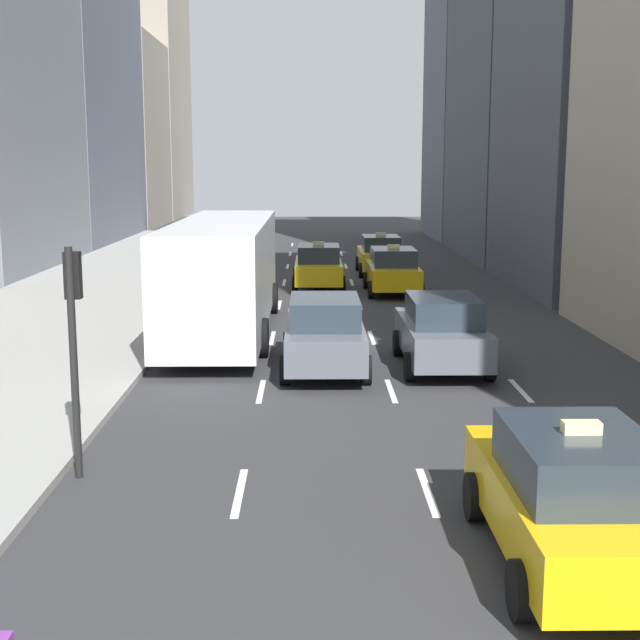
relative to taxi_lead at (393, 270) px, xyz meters
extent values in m
cube|color=#9E9E99|center=(-11.00, -1.82, -0.81)|extent=(8.00, 66.00, 0.15)
cube|color=white|center=(-4.20, -20.82, -0.87)|extent=(0.12, 2.00, 0.01)
cube|color=white|center=(-4.20, -14.82, -0.87)|extent=(0.12, 2.00, 0.01)
cube|color=white|center=(-4.20, -8.82, -0.87)|extent=(0.12, 2.00, 0.01)
cube|color=white|center=(-4.20, -2.82, -0.87)|extent=(0.12, 2.00, 0.01)
cube|color=white|center=(-4.20, 3.18, -0.87)|extent=(0.12, 2.00, 0.01)
cube|color=white|center=(-4.20, 9.18, -0.87)|extent=(0.12, 2.00, 0.01)
cube|color=white|center=(-4.20, 15.18, -0.87)|extent=(0.12, 2.00, 0.01)
cube|color=white|center=(-4.20, 21.18, -0.87)|extent=(0.12, 2.00, 0.01)
cube|color=white|center=(-1.40, -20.82, -0.87)|extent=(0.12, 2.00, 0.01)
cube|color=white|center=(-1.40, -14.82, -0.87)|extent=(0.12, 2.00, 0.01)
cube|color=white|center=(-1.40, -8.82, -0.87)|extent=(0.12, 2.00, 0.01)
cube|color=white|center=(-1.40, -2.82, -0.87)|extent=(0.12, 2.00, 0.01)
cube|color=white|center=(-1.40, 3.18, -0.87)|extent=(0.12, 2.00, 0.01)
cube|color=white|center=(-1.40, 9.18, -0.87)|extent=(0.12, 2.00, 0.01)
cube|color=white|center=(-1.40, 15.18, -0.87)|extent=(0.12, 2.00, 0.01)
cube|color=white|center=(-1.40, 21.18, -0.87)|extent=(0.12, 2.00, 0.01)
cube|color=white|center=(1.40, -20.82, -0.87)|extent=(0.12, 2.00, 0.01)
cube|color=white|center=(1.40, -14.82, -0.87)|extent=(0.12, 2.00, 0.01)
cube|color=white|center=(1.40, -8.82, -0.87)|extent=(0.12, 2.00, 0.01)
cube|color=white|center=(1.40, -2.82, -0.87)|extent=(0.12, 2.00, 0.01)
cube|color=white|center=(1.40, 3.18, -0.87)|extent=(0.12, 2.00, 0.01)
cube|color=white|center=(1.40, 9.18, -0.87)|extent=(0.12, 2.00, 0.01)
cube|color=white|center=(1.40, 15.18, -0.87)|extent=(0.12, 2.00, 0.01)
cube|color=white|center=(1.40, 21.18, -0.87)|extent=(0.12, 2.00, 0.01)
cube|color=gray|center=(-18.00, 38.26, 6.36)|extent=(6.00, 11.89, 14.49)
cube|color=gray|center=(-18.00, 51.68, 13.76)|extent=(6.00, 14.11, 29.29)
cube|color=#4C515B|center=(8.00, 14.33, 11.06)|extent=(6.00, 13.17, 23.89)
cube|color=slate|center=(8.00, 26.57, 11.75)|extent=(6.00, 10.61, 25.26)
cube|color=yellow|center=(0.00, 0.07, -0.17)|extent=(1.80, 4.40, 0.76)
cube|color=#28333D|center=(0.00, -0.19, 0.53)|extent=(1.58, 2.29, 0.64)
cube|color=#F2E599|center=(0.00, -0.19, 0.92)|extent=(0.44, 0.20, 0.14)
cylinder|color=black|center=(-0.90, 1.43, -0.55)|extent=(0.22, 0.66, 0.66)
cylinder|color=black|center=(0.90, 1.43, -0.55)|extent=(0.22, 0.66, 0.66)
cylinder|color=black|center=(-0.90, -1.29, -0.55)|extent=(0.22, 0.66, 0.66)
cylinder|color=black|center=(0.90, -1.29, -0.55)|extent=(0.22, 0.66, 0.66)
cube|color=yellow|center=(0.00, 6.10, -0.17)|extent=(1.80, 4.40, 0.76)
cube|color=#28333D|center=(0.00, 5.83, 0.53)|extent=(1.58, 2.29, 0.64)
cube|color=#F2E599|center=(0.00, 5.83, 0.92)|extent=(0.44, 0.20, 0.14)
cylinder|color=black|center=(-0.90, 7.46, -0.55)|extent=(0.22, 0.66, 0.66)
cylinder|color=black|center=(0.90, 7.46, -0.55)|extent=(0.22, 0.66, 0.66)
cylinder|color=black|center=(-0.90, 4.73, -0.55)|extent=(0.22, 0.66, 0.66)
cylinder|color=black|center=(0.90, 4.73, -0.55)|extent=(0.22, 0.66, 0.66)
cube|color=yellow|center=(-2.80, 1.46, -0.17)|extent=(1.80, 4.40, 0.76)
cube|color=#28333D|center=(-2.80, 1.20, 0.53)|extent=(1.58, 2.29, 0.64)
cube|color=#F2E599|center=(-2.80, 1.20, 0.92)|extent=(0.44, 0.20, 0.14)
cylinder|color=black|center=(-3.70, 2.83, -0.55)|extent=(0.22, 0.66, 0.66)
cylinder|color=black|center=(-1.90, 2.83, -0.55)|extent=(0.22, 0.66, 0.66)
cylinder|color=black|center=(-3.70, 0.10, -0.55)|extent=(0.22, 0.66, 0.66)
cylinder|color=black|center=(-1.90, 0.10, -0.55)|extent=(0.22, 0.66, 0.66)
cube|color=yellow|center=(0.00, -23.23, -0.17)|extent=(1.80, 4.40, 0.76)
cube|color=#28333D|center=(0.00, -23.49, 0.53)|extent=(1.58, 2.29, 0.64)
cube|color=#F2E599|center=(0.00, -23.49, 0.92)|extent=(0.44, 0.20, 0.14)
cylinder|color=black|center=(-0.90, -21.87, -0.55)|extent=(0.22, 0.66, 0.66)
cylinder|color=black|center=(0.90, -21.87, -0.55)|extent=(0.22, 0.66, 0.66)
cylinder|color=black|center=(-0.90, -24.59, -0.55)|extent=(0.22, 0.66, 0.66)
cube|color=#565B66|center=(-2.80, -12.84, -0.15)|extent=(1.80, 4.47, 0.81)
cube|color=#28333D|center=(-2.80, -13.10, 0.58)|extent=(1.58, 2.33, 0.64)
cylinder|color=black|center=(-3.70, -11.45, -0.55)|extent=(0.22, 0.66, 0.66)
cylinder|color=black|center=(-1.90, -11.45, -0.55)|extent=(0.22, 0.66, 0.66)
cylinder|color=black|center=(-3.70, -14.22, -0.55)|extent=(0.22, 0.66, 0.66)
cylinder|color=black|center=(-1.90, -14.22, -0.55)|extent=(0.22, 0.66, 0.66)
cube|color=#565B66|center=(0.00, -12.55, -0.16)|extent=(1.80, 4.42, 0.79)
cube|color=#28333D|center=(0.00, -12.81, 0.56)|extent=(1.58, 2.30, 0.64)
cylinder|color=black|center=(-0.90, -11.17, -0.55)|extent=(0.22, 0.66, 0.66)
cylinder|color=black|center=(0.90, -11.17, -0.55)|extent=(0.22, 0.66, 0.66)
cylinder|color=black|center=(-0.90, -13.92, -0.55)|extent=(0.22, 0.66, 0.66)
cylinder|color=black|center=(0.90, -13.92, -0.55)|extent=(0.22, 0.66, 0.66)
cube|color=silver|center=(-5.60, -8.11, 0.92)|extent=(2.50, 11.60, 2.90)
cube|color=#28333D|center=(-5.60, -2.36, 1.27)|extent=(2.30, 0.12, 1.40)
cube|color=#28333D|center=(-6.81, -8.11, 1.27)|extent=(0.08, 9.86, 1.10)
cube|color=yellow|center=(-5.60, -2.36, 2.17)|extent=(1.50, 0.10, 0.36)
cylinder|color=black|center=(-6.85, -4.52, -0.38)|extent=(0.30, 1.00, 1.00)
cylinder|color=black|center=(-4.35, -4.52, -0.38)|extent=(0.30, 1.00, 1.00)
cylinder|color=black|center=(-6.85, -11.30, -0.38)|extent=(0.30, 1.00, 1.00)
cylinder|color=black|center=(-4.35, -11.30, -0.38)|extent=(0.30, 1.00, 1.00)
cylinder|color=black|center=(-6.75, -20.12, 0.92)|extent=(0.12, 0.12, 3.60)
cube|color=black|center=(-6.75, -19.94, 2.27)|extent=(0.24, 0.20, 0.72)
sphere|color=red|center=(-6.75, -19.83, 2.50)|extent=(0.14, 0.14, 0.14)
sphere|color=#4C3F14|center=(-6.75, -19.83, 2.27)|extent=(0.14, 0.14, 0.14)
sphere|color=#198C2D|center=(-6.75, -19.83, 2.04)|extent=(0.14, 0.14, 0.14)
camera|label=1|loc=(-3.16, -33.41, 3.92)|focal=50.00mm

